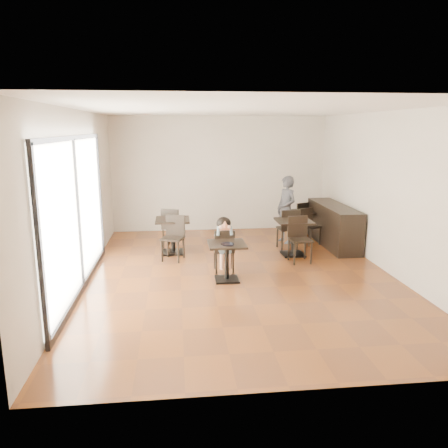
{
  "coord_description": "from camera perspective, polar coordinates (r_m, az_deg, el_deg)",
  "views": [
    {
      "loc": [
        -1.21,
        -8.24,
        2.87
      ],
      "look_at": [
        -0.29,
        0.17,
        1.0
      ],
      "focal_mm": 35.0,
      "sensor_mm": 36.0,
      "label": 1
    }
  ],
  "objects": [
    {
      "name": "cafe_table_left",
      "position": [
        10.21,
        -6.69,
        -1.58
      ],
      "size": [
        0.98,
        0.98,
        0.81
      ],
      "primitive_type": null,
      "rotation": [
        0.0,
        0.0,
        -0.33
      ],
      "color": "black",
      "rests_on": "floor"
    },
    {
      "name": "wall_front",
      "position": [
        4.59,
        9.36,
        -3.76
      ],
      "size": [
        6.0,
        0.01,
        3.2
      ],
      "primitive_type": "cube",
      "color": "beige",
      "rests_on": "floor"
    },
    {
      "name": "chair_back_a",
      "position": [
        12.16,
        9.69,
        0.78
      ],
      "size": [
        0.53,
        0.53,
        0.89
      ],
      "primitive_type": null,
      "rotation": [
        0.0,
        0.0,
        3.54
      ],
      "color": "black",
      "rests_on": "floor"
    },
    {
      "name": "child_chair",
      "position": [
        8.84,
        -0.04,
        -3.44
      ],
      "size": [
        0.4,
        0.4,
        0.89
      ],
      "primitive_type": null,
      "rotation": [
        0.0,
        0.0,
        3.14
      ],
      "color": "black",
      "rests_on": "floor"
    },
    {
      "name": "chair_back_b",
      "position": [
        11.13,
        11.22,
        -0.36
      ],
      "size": [
        0.53,
        0.53,
        0.89
      ],
      "primitive_type": null,
      "rotation": [
        0.0,
        0.0,
        0.4
      ],
      "color": "black",
      "rests_on": "floor"
    },
    {
      "name": "service_counter",
      "position": [
        11.2,
        14.08,
        -0.14
      ],
      "size": [
        0.6,
        2.4,
        1.0
      ],
      "primitive_type": "cube",
      "color": "black",
      "rests_on": "floor"
    },
    {
      "name": "adult_patron",
      "position": [
        11.13,
        8.14,
        1.88
      ],
      "size": [
        0.62,
        0.73,
        1.7
      ],
      "primitive_type": "imported",
      "rotation": [
        0.0,
        0.0,
        -1.17
      ],
      "color": "#3D3D43",
      "rests_on": "floor"
    },
    {
      "name": "chair_left_b",
      "position": [
        9.65,
        -6.71,
        -1.9
      ],
      "size": [
        0.56,
        0.56,
        0.98
      ],
      "primitive_type": null,
      "rotation": [
        0.0,
        0.0,
        -0.33
      ],
      "color": "black",
      "rests_on": "floor"
    },
    {
      "name": "storefront_window",
      "position": [
        8.07,
        -18.73,
        1.31
      ],
      "size": [
        0.04,
        4.5,
        2.6
      ],
      "primitive_type": "cube",
      "color": "white",
      "rests_on": "floor"
    },
    {
      "name": "wall_right",
      "position": [
        9.34,
        20.68,
        3.85
      ],
      "size": [
        0.01,
        8.0,
        3.2
      ],
      "primitive_type": "cube",
      "color": "beige",
      "rests_on": "floor"
    },
    {
      "name": "wall_left",
      "position": [
        8.52,
        -18.31,
        3.27
      ],
      "size": [
        0.01,
        8.0,
        3.2
      ],
      "primitive_type": "cube",
      "color": "beige",
      "rests_on": "floor"
    },
    {
      "name": "child_table",
      "position": [
        8.34,
        0.38,
        -4.96
      ],
      "size": [
        0.7,
        0.7,
        0.74
      ],
      "primitive_type": null,
      "color": "black",
      "rests_on": "floor"
    },
    {
      "name": "pizza_slice",
      "position": [
        8.53,
        0.1,
        -0.39
      ],
      "size": [
        0.26,
        0.2,
        0.06
      ],
      "primitive_type": null,
      "color": "tan",
      "rests_on": "child"
    },
    {
      "name": "child",
      "position": [
        8.81,
        -0.04,
        -2.72
      ],
      "size": [
        0.4,
        0.56,
        1.12
      ],
      "primitive_type": null,
      "color": "gray",
      "rests_on": "child_chair"
    },
    {
      "name": "plate",
      "position": [
        8.14,
        0.46,
        -2.63
      ],
      "size": [
        0.25,
        0.25,
        0.02
      ],
      "primitive_type": "cylinder",
      "color": "black",
      "rests_on": "child_table"
    },
    {
      "name": "cafe_table_back",
      "position": [
        11.61,
        9.7,
        -0.14
      ],
      "size": [
        0.92,
        0.92,
        0.74
      ],
      "primitive_type": null,
      "rotation": [
        0.0,
        0.0,
        0.4
      ],
      "color": "black",
      "rests_on": "floor"
    },
    {
      "name": "chair_left_a",
      "position": [
        10.72,
        -6.68,
        -0.45
      ],
      "size": [
        0.56,
        0.56,
        0.98
      ],
      "primitive_type": null,
      "rotation": [
        0.0,
        0.0,
        2.81
      ],
      "color": "black",
      "rests_on": "floor"
    },
    {
      "name": "ceiling",
      "position": [
        8.33,
        2.19,
        14.73
      ],
      "size": [
        6.0,
        8.0,
        0.01
      ],
      "primitive_type": "cube",
      "color": "white",
      "rests_on": "floor"
    },
    {
      "name": "chair_mid_b",
      "position": [
        9.57,
        9.93,
        -2.09
      ],
      "size": [
        0.47,
        0.47,
        0.99
      ],
      "primitive_type": null,
      "rotation": [
        0.0,
        0.0,
        0.07
      ],
      "color": "black",
      "rests_on": "floor"
    },
    {
      "name": "chair_mid_a",
      "position": [
        10.6,
        8.29,
        -0.62
      ],
      "size": [
        0.47,
        0.47,
        0.99
      ],
      "primitive_type": null,
      "rotation": [
        0.0,
        0.0,
        3.21
      ],
      "color": "black",
      "rests_on": "floor"
    },
    {
      "name": "cafe_table_mid",
      "position": [
        10.11,
        9.05,
        -1.78
      ],
      "size": [
        0.83,
        0.83,
        0.82
      ],
      "primitive_type": null,
      "rotation": [
        0.0,
        0.0,
        0.07
      ],
      "color": "black",
      "rests_on": "floor"
    },
    {
      "name": "wall_back",
      "position": [
        12.36,
        -0.6,
        6.57
      ],
      "size": [
        6.0,
        0.01,
        3.2
      ],
      "primitive_type": "cube",
      "color": "beige",
      "rests_on": "floor"
    },
    {
      "name": "floor",
      "position": [
        8.81,
        2.02,
        -6.56
      ],
      "size": [
        6.0,
        8.0,
        0.01
      ],
      "primitive_type": "cube",
      "color": "brown",
      "rests_on": "ground"
    }
  ]
}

